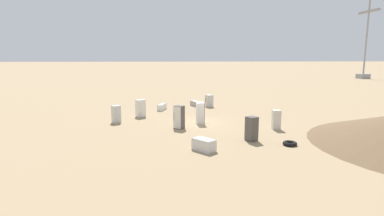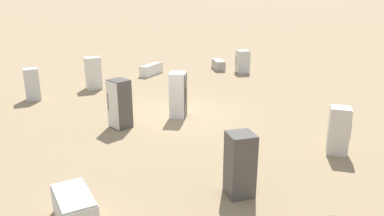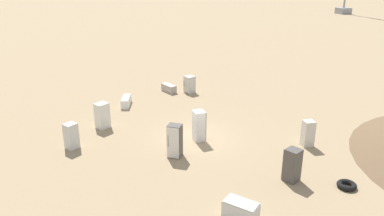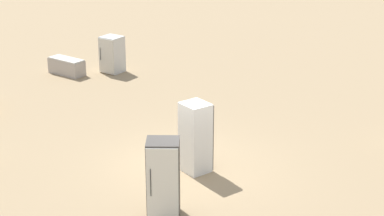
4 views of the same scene
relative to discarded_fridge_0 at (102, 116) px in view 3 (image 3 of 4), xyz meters
name	(u,v)px [view 3 (image 3 of 4)]	position (x,y,z in m)	size (l,w,h in m)	color
ground_plane	(198,139)	(3.70, 5.33, -0.85)	(1000.00, 1000.00, 0.00)	#9E8460
discarded_fridge_0	(102,116)	(0.00, 0.00, 0.00)	(1.02, 1.04, 1.70)	silver
discarded_fridge_1	(199,126)	(3.87, 5.36, 0.10)	(0.71, 0.71, 1.90)	white
discarded_fridge_2	(189,84)	(-5.21, 7.79, -0.14)	(0.96, 0.96, 1.43)	silver
discarded_fridge_3	(175,141)	(5.41, 3.37, 0.09)	(0.97, 0.98, 1.89)	#4C4742
discarded_fridge_4	(126,101)	(-3.80, 2.18, -0.53)	(2.01, 1.12, 0.64)	white
discarded_fridge_5	(308,133)	(6.67, 11.17, -0.06)	(0.66, 0.72, 1.58)	beige
discarded_fridge_6	(292,165)	(9.72, 8.10, 0.00)	(0.92, 0.89, 1.71)	#4C4742
discarded_fridge_7	(169,88)	(-5.97, 6.18, -0.54)	(1.62, 1.04, 0.64)	#A89E93
discarded_fridge_8	(241,210)	(11.60, 4.43, -0.48)	(1.62, 1.50, 0.75)	silver
discarded_fridge_9	(71,136)	(2.49, -2.04, -0.08)	(0.89, 0.89, 1.55)	silver
scrap_tire	(347,185)	(11.17, 10.28, -0.73)	(0.93, 0.93, 0.25)	black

